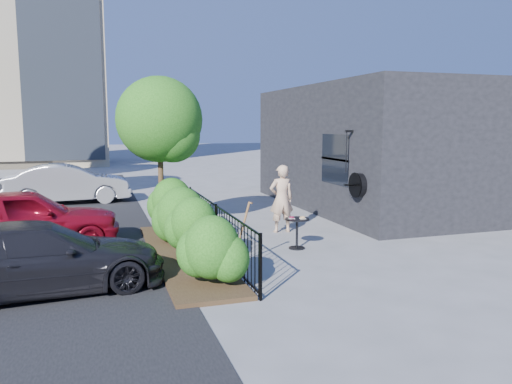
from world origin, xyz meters
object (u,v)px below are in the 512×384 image
object	(u,v)px
woman	(282,199)
car_darkgrey	(39,258)
patio_tree	(162,125)
cafe_table	(297,228)
car_silver	(68,184)
car_red	(23,219)
shovel	(240,237)

from	to	relation	value
woman	car_darkgrey	xyz separation A→B (m)	(-5.48, -3.15, -0.28)
patio_tree	cafe_table	distance (m)	4.46
woman	car_silver	bearing A→B (deg)	-48.01
car_red	woman	bearing A→B (deg)	-97.40
cafe_table	car_silver	size ratio (longest dim) A/B	0.18
shovel	car_silver	size ratio (longest dim) A/B	0.31
shovel	car_silver	bearing A→B (deg)	110.89
patio_tree	shovel	world-z (taller)	patio_tree
patio_tree	car_darkgrey	world-z (taller)	patio_tree
shovel	car_red	size ratio (longest dim) A/B	0.32
cafe_table	car_red	bearing A→B (deg)	162.82
patio_tree	car_silver	bearing A→B (deg)	114.73
car_silver	car_red	bearing A→B (deg)	171.62
shovel	car_darkgrey	world-z (taller)	shovel
woman	car_silver	size ratio (longest dim) A/B	0.42
car_red	car_silver	xyz separation A→B (m)	(0.63, 6.72, -0.01)
shovel	car_darkgrey	size ratio (longest dim) A/B	0.32
cafe_table	woman	size ratio (longest dim) A/B	0.42
cafe_table	car_silver	xyz separation A→B (m)	(-5.18, 8.52, 0.21)
cafe_table	car_darkgrey	size ratio (longest dim) A/B	0.18
cafe_table	woman	distance (m)	1.81
car_silver	woman	bearing A→B (deg)	-144.08
cafe_table	car_red	world-z (taller)	car_red
car_red	car_darkgrey	bearing A→B (deg)	-175.86
patio_tree	car_red	bearing A→B (deg)	-162.16
patio_tree	woman	size ratio (longest dim) A/B	2.25
cafe_table	car_red	distance (m)	6.09
car_red	car_silver	size ratio (longest dim) A/B	0.98
car_red	car_darkgrey	world-z (taller)	car_red
shovel	car_red	xyz separation A→B (m)	(-4.23, 2.70, 0.13)
patio_tree	woman	world-z (taller)	patio_tree
patio_tree	cafe_table	bearing A→B (deg)	-47.90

